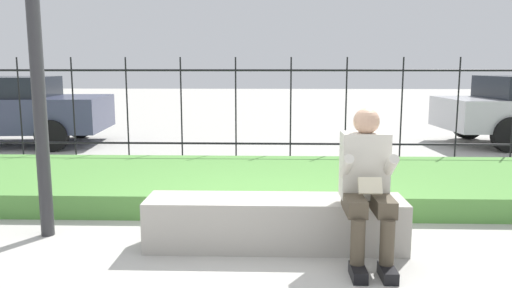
# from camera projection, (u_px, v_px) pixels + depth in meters

# --- Properties ---
(ground_plane) EXTENTS (60.00, 60.00, 0.00)m
(ground_plane) POSITION_uv_depth(u_px,v_px,m) (256.00, 246.00, 4.39)
(ground_plane) COLOR #B2AFA8
(stone_bench) EXTENTS (2.24, 0.49, 0.44)m
(stone_bench) POSITION_uv_depth(u_px,v_px,m) (275.00, 225.00, 4.35)
(stone_bench) COLOR #ADA89E
(stone_bench) RESTS_ON ground_plane
(person_seated_reader) EXTENTS (0.42, 0.73, 1.24)m
(person_seated_reader) POSITION_uv_depth(u_px,v_px,m) (367.00, 180.00, 3.99)
(person_seated_reader) COLOR black
(person_seated_reader) RESTS_ON ground_plane
(grass_berm) EXTENTS (10.67, 2.36, 0.26)m
(grass_berm) POSITION_uv_depth(u_px,v_px,m) (261.00, 183.00, 6.23)
(grass_berm) COLOR #569342
(grass_berm) RESTS_ON ground_plane
(iron_fence) EXTENTS (8.67, 0.03, 1.71)m
(iron_fence) POSITION_uv_depth(u_px,v_px,m) (263.00, 109.00, 7.87)
(iron_fence) COLOR black
(iron_fence) RESTS_ON ground_plane
(car_parked_left) EXTENTS (4.13, 2.25, 1.36)m
(car_parked_left) POSITION_uv_depth(u_px,v_px,m) (1.00, 109.00, 9.95)
(car_parked_left) COLOR #383D56
(car_parked_left) RESTS_ON ground_plane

